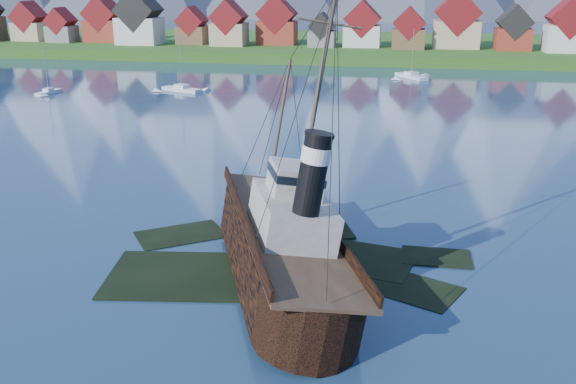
% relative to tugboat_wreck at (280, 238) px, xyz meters
% --- Properties ---
extents(ground, '(1400.00, 1400.00, 0.00)m').
position_rel_tugboat_wreck_xyz_m(ground, '(-1.93, 0.18, -3.09)').
color(ground, navy).
rests_on(ground, ground).
extents(shoal, '(31.71, 21.24, 1.14)m').
position_rel_tugboat_wreck_xyz_m(shoal, '(-0.15, 2.33, -3.44)').
color(shoal, black).
rests_on(shoal, ground).
extents(shore_bank, '(600.00, 80.00, 3.20)m').
position_rel_tugboat_wreck_xyz_m(shore_bank, '(-1.93, 170.18, -3.09)').
color(shore_bank, '#174A15').
rests_on(shore_bank, ground).
extents(seawall, '(600.00, 2.50, 2.00)m').
position_rel_tugboat_wreck_xyz_m(seawall, '(-1.93, 132.18, -3.09)').
color(seawall, '#3F3D38').
rests_on(seawall, ground).
extents(town, '(250.96, 16.69, 17.30)m').
position_rel_tugboat_wreck_xyz_m(town, '(-35.05, 152.36, 5.89)').
color(town, maroon).
rests_on(town, ground).
extents(tugboat_wreck, '(7.22, 31.11, 24.65)m').
position_rel_tugboat_wreck_xyz_m(tugboat_wreck, '(0.00, 0.00, 0.00)').
color(tugboat_wreck, black).
rests_on(tugboat_wreck, ground).
extents(sailboat_b, '(2.70, 7.08, 10.01)m').
position_rel_tugboat_wreck_xyz_m(sailboat_b, '(-64.39, 75.86, -2.86)').
color(sailboat_b, silver).
rests_on(sailboat_b, ground).
extents(sailboat_c, '(9.71, 5.87, 12.28)m').
position_rel_tugboat_wreck_xyz_m(sailboat_c, '(-37.69, 83.81, -2.82)').
color(sailboat_c, silver).
rests_on(sailboat_c, ground).
extents(sailboat_e, '(8.19, 10.17, 12.24)m').
position_rel_tugboat_wreck_xyz_m(sailboat_e, '(11.16, 111.93, -2.83)').
color(sailboat_e, silver).
rests_on(sailboat_e, ground).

